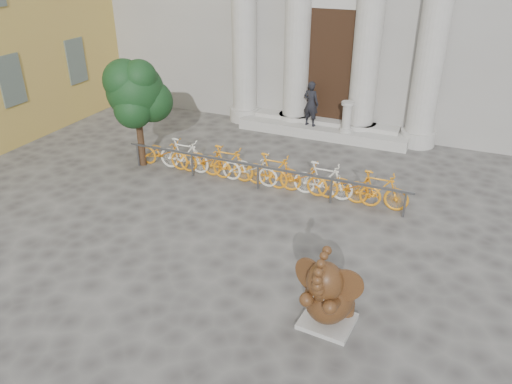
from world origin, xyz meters
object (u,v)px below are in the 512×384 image
at_px(tree, 136,93).
at_px(pedestrian, 311,104).
at_px(bike_rack, 261,169).
at_px(elephant_statue, 329,295).

xyz_separation_m(tree, pedestrian, (3.89, 4.53, -1.14)).
xyz_separation_m(bike_rack, tree, (-3.86, -0.15, 1.79)).
distance_m(elephant_statue, pedestrian, 9.75).
height_order(elephant_statue, tree, tree).
bearing_deg(bike_rack, elephant_statue, -55.17).
xyz_separation_m(bike_rack, pedestrian, (0.03, 4.38, 0.64)).
bearing_deg(bike_rack, pedestrian, 89.65).
height_order(elephant_statue, pedestrian, pedestrian).
relative_size(elephant_statue, bike_rack, 0.22).
distance_m(bike_rack, pedestrian, 4.43).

